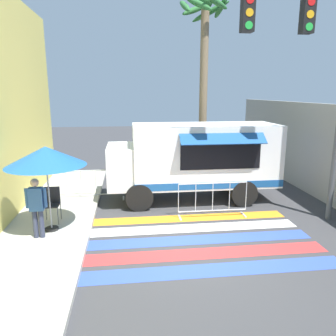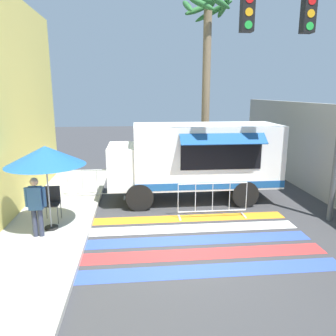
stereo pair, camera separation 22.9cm
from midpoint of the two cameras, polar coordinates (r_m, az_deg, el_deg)
ground_plane at (r=8.42m, az=4.98°, el=-13.65°), size 60.00×60.00×0.00m
concrete_wall_right at (r=12.57m, az=26.98°, el=2.09°), size 0.20×16.00×3.39m
crosswalk_painted at (r=8.78m, az=4.48°, el=-12.43°), size 6.40×3.60×0.01m
food_truck at (r=11.49m, az=4.91°, el=1.91°), size 5.86×2.47×2.70m
traffic_signal_pole at (r=10.00m, az=23.96°, el=17.63°), size 3.79×0.29×6.79m
patio_umbrella at (r=9.05m, az=-19.91°, el=1.99°), size 2.06×2.06×2.29m
folding_chair at (r=10.02m, az=-18.95°, el=-5.31°), size 0.44×0.44×1.00m
vendor_person at (r=8.97m, az=-21.33°, el=-5.83°), size 0.53×0.21×1.56m
barricade_front at (r=10.18m, az=8.40°, el=-5.57°), size 2.15×0.44×1.10m
barricade_side at (r=11.98m, az=-11.72°, el=-2.84°), size 2.05×0.44×1.10m
palm_tree at (r=14.70m, az=7.15°, el=18.87°), size 2.25×2.25×7.70m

